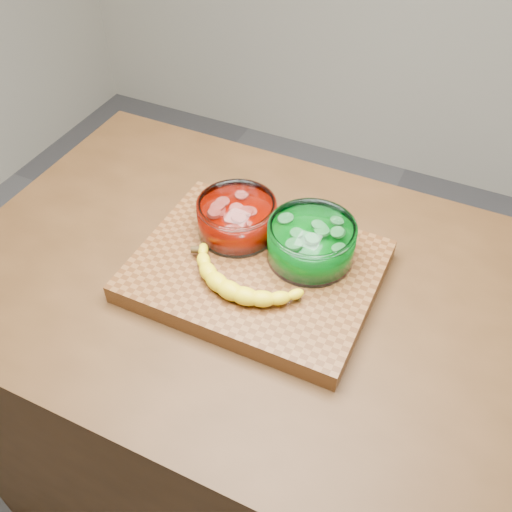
% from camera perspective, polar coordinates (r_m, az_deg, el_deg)
% --- Properties ---
extents(ground, '(3.50, 3.50, 0.00)m').
position_cam_1_polar(ground, '(1.87, -0.00, -21.31)').
color(ground, '#56565A').
rests_on(ground, ground).
extents(counter, '(1.20, 0.80, 0.90)m').
position_cam_1_polar(counter, '(1.47, -0.00, -14.23)').
color(counter, '#482D15').
rests_on(counter, ground).
extents(cutting_board, '(0.45, 0.35, 0.04)m').
position_cam_1_polar(cutting_board, '(1.09, -0.00, -1.49)').
color(cutting_board, brown).
rests_on(cutting_board, counter).
extents(bowl_red, '(0.16, 0.16, 0.07)m').
position_cam_1_polar(bowl_red, '(1.12, -1.92, 3.82)').
color(bowl_red, white).
rests_on(bowl_red, cutting_board).
extents(bowl_green, '(0.17, 0.17, 0.08)m').
position_cam_1_polar(bowl_green, '(1.07, 5.53, 1.38)').
color(bowl_green, white).
rests_on(bowl_green, cutting_board).
extents(banana, '(0.26, 0.13, 0.04)m').
position_cam_1_polar(banana, '(1.03, -1.36, -2.28)').
color(banana, yellow).
rests_on(banana, cutting_board).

